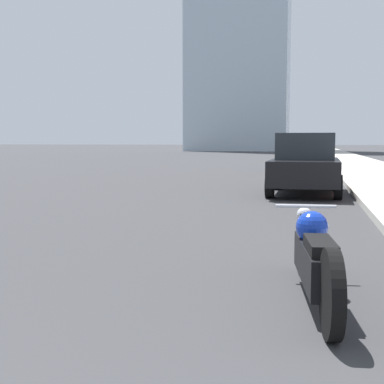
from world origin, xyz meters
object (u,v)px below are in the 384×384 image
(motorcycle, at_px, (315,257))
(parked_car_black, at_px, (305,164))
(parked_car_yellow, at_px, (308,149))
(parked_car_blue, at_px, (310,152))

(motorcycle, height_order, parked_car_black, parked_car_black)
(motorcycle, xyz_separation_m, parked_car_black, (-0.14, 9.81, 0.41))
(parked_car_black, distance_m, parked_car_yellow, 24.01)
(parked_car_black, height_order, parked_car_blue, parked_car_blue)
(parked_car_blue, distance_m, parked_car_yellow, 11.75)
(motorcycle, bearing_deg, parked_car_blue, 83.55)
(parked_car_black, xyz_separation_m, parked_car_yellow, (0.08, 24.01, 0.07))
(motorcycle, xyz_separation_m, parked_car_blue, (0.02, 22.07, 0.48))
(motorcycle, bearing_deg, parked_car_yellow, 83.70)
(motorcycle, relative_size, parked_car_black, 0.63)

